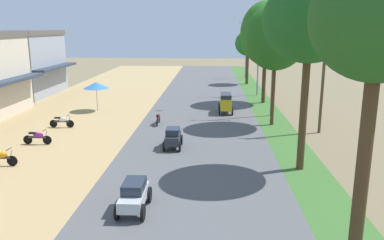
{
  "coord_description": "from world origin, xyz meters",
  "views": [
    {
      "loc": [
        0.84,
        -3.92,
        7.16
      ],
      "look_at": [
        -0.28,
        18.64,
        1.78
      ],
      "focal_mm": 36.32,
      "sensor_mm": 36.0,
      "label": 1
    }
  ],
  "objects_px": {
    "median_tree_fourth": "(266,33)",
    "car_sedan_silver": "(134,194)",
    "car_van_yellow": "(226,102)",
    "median_tree_nearest": "(379,20)",
    "parked_motorbike_seventh": "(62,121)",
    "parked_motorbike_sixth": "(38,137)",
    "median_tree_third": "(276,37)",
    "vendor_umbrella": "(96,85)",
    "utility_pole_near": "(324,68)",
    "streetlamp_far": "(246,46)",
    "car_hatchback_charcoal": "(173,137)",
    "motorbike_ahead_second": "(158,118)",
    "parked_motorbike_fifth": "(1,157)",
    "median_tree_fifth": "(248,44)",
    "streetlamp_near": "(273,57)",
    "median_tree_second": "(310,21)",
    "streetlamp_mid": "(259,52)"
  },
  "relations": [
    {
      "from": "median_tree_third",
      "to": "median_tree_fifth",
      "type": "height_order",
      "value": "median_tree_third"
    },
    {
      "from": "streetlamp_far",
      "to": "motorbike_ahead_second",
      "type": "relative_size",
      "value": 4.39
    },
    {
      "from": "vendor_umbrella",
      "to": "median_tree_second",
      "type": "xyz_separation_m",
      "value": [
        14.58,
        -13.71,
        5.14
      ]
    },
    {
      "from": "median_tree_fourth",
      "to": "motorbike_ahead_second",
      "type": "relative_size",
      "value": 5.33
    },
    {
      "from": "median_tree_fourth",
      "to": "car_hatchback_charcoal",
      "type": "height_order",
      "value": "median_tree_fourth"
    },
    {
      "from": "vendor_umbrella",
      "to": "car_van_yellow",
      "type": "xyz_separation_m",
      "value": [
        11.21,
        -0.44,
        -1.28
      ]
    },
    {
      "from": "utility_pole_near",
      "to": "car_hatchback_charcoal",
      "type": "xyz_separation_m",
      "value": [
        -9.85,
        -4.23,
        -3.74
      ]
    },
    {
      "from": "car_sedan_silver",
      "to": "car_van_yellow",
      "type": "distance_m",
      "value": 18.85
    },
    {
      "from": "streetlamp_far",
      "to": "car_hatchback_charcoal",
      "type": "height_order",
      "value": "streetlamp_far"
    },
    {
      "from": "parked_motorbike_fifth",
      "to": "car_sedan_silver",
      "type": "xyz_separation_m",
      "value": [
        8.0,
        -4.75,
        0.19
      ]
    },
    {
      "from": "parked_motorbike_fifth",
      "to": "car_hatchback_charcoal",
      "type": "distance_m",
      "value": 9.44
    },
    {
      "from": "parked_motorbike_fifth",
      "to": "car_van_yellow",
      "type": "distance_m",
      "value": 18.32
    },
    {
      "from": "median_tree_second",
      "to": "car_sedan_silver",
      "type": "xyz_separation_m",
      "value": [
        -7.63,
        -5.09,
        -6.71
      ]
    },
    {
      "from": "vendor_umbrella",
      "to": "parked_motorbike_seventh",
      "type": "bearing_deg",
      "value": -98.42
    },
    {
      "from": "median_tree_third",
      "to": "car_sedan_silver",
      "type": "distance_m",
      "value": 17.32
    },
    {
      "from": "streetlamp_near",
      "to": "car_sedan_silver",
      "type": "relative_size",
      "value": 3.73
    },
    {
      "from": "parked_motorbike_seventh",
      "to": "median_tree_nearest",
      "type": "relative_size",
      "value": 0.19
    },
    {
      "from": "car_van_yellow",
      "to": "median_tree_nearest",
      "type": "bearing_deg",
      "value": -80.79
    },
    {
      "from": "median_tree_nearest",
      "to": "car_sedan_silver",
      "type": "distance_m",
      "value": 10.48
    },
    {
      "from": "streetlamp_far",
      "to": "car_hatchback_charcoal",
      "type": "distance_m",
      "value": 35.34
    },
    {
      "from": "parked_motorbike_sixth",
      "to": "car_sedan_silver",
      "type": "bearing_deg",
      "value": -48.07
    },
    {
      "from": "median_tree_second",
      "to": "streetlamp_far",
      "type": "bearing_deg",
      "value": 89.5
    },
    {
      "from": "median_tree_second",
      "to": "motorbike_ahead_second",
      "type": "relative_size",
      "value": 5.26
    },
    {
      "from": "median_tree_fourth",
      "to": "parked_motorbike_sixth",
      "type": "bearing_deg",
      "value": -137.2
    },
    {
      "from": "median_tree_second",
      "to": "median_tree_third",
      "type": "bearing_deg",
      "value": 90.29
    },
    {
      "from": "vendor_umbrella",
      "to": "car_sedan_silver",
      "type": "height_order",
      "value": "vendor_umbrella"
    },
    {
      "from": "vendor_umbrella",
      "to": "streetlamp_far",
      "type": "relative_size",
      "value": 0.32
    },
    {
      "from": "parked_motorbike_sixth",
      "to": "median_tree_fourth",
      "type": "relative_size",
      "value": 0.19
    },
    {
      "from": "streetlamp_far",
      "to": "motorbike_ahead_second",
      "type": "bearing_deg",
      "value": -107.33
    },
    {
      "from": "median_tree_third",
      "to": "car_sedan_silver",
      "type": "bearing_deg",
      "value": -117.66
    },
    {
      "from": "parked_motorbike_sixth",
      "to": "streetlamp_far",
      "type": "bearing_deg",
      "value": 65.18
    },
    {
      "from": "parked_motorbike_sixth",
      "to": "car_sedan_silver",
      "type": "height_order",
      "value": "car_sedan_silver"
    },
    {
      "from": "streetlamp_far",
      "to": "car_sedan_silver",
      "type": "distance_m",
      "value": 43.57
    },
    {
      "from": "median_tree_nearest",
      "to": "utility_pole_near",
      "type": "distance_m",
      "value": 15.75
    },
    {
      "from": "vendor_umbrella",
      "to": "median_tree_fourth",
      "type": "relative_size",
      "value": 0.26
    },
    {
      "from": "parked_motorbike_fifth",
      "to": "parked_motorbike_seventh",
      "type": "distance_m",
      "value": 8.11
    },
    {
      "from": "median_tree_second",
      "to": "motorbike_ahead_second",
      "type": "xyz_separation_m",
      "value": [
        -8.57,
        9.05,
        -6.88
      ]
    },
    {
      "from": "median_tree_fifth",
      "to": "utility_pole_near",
      "type": "bearing_deg",
      "value": -82.82
    },
    {
      "from": "median_tree_third",
      "to": "median_tree_fifth",
      "type": "xyz_separation_m",
      "value": [
        0.02,
        21.68,
        -1.3
      ]
    },
    {
      "from": "parked_motorbike_sixth",
      "to": "streetlamp_mid",
      "type": "height_order",
      "value": "streetlamp_mid"
    },
    {
      "from": "vendor_umbrella",
      "to": "median_tree_second",
      "type": "height_order",
      "value": "median_tree_second"
    },
    {
      "from": "vendor_umbrella",
      "to": "utility_pole_near",
      "type": "height_order",
      "value": "utility_pole_near"
    },
    {
      "from": "parked_motorbike_sixth",
      "to": "median_tree_nearest",
      "type": "height_order",
      "value": "median_tree_nearest"
    },
    {
      "from": "car_sedan_silver",
      "to": "median_tree_second",
      "type": "bearing_deg",
      "value": 33.71
    },
    {
      "from": "median_tree_second",
      "to": "streetlamp_near",
      "type": "bearing_deg",
      "value": 88.49
    },
    {
      "from": "motorbike_ahead_second",
      "to": "median_tree_nearest",
      "type": "bearing_deg",
      "value": -62.89
    },
    {
      "from": "parked_motorbike_fifth",
      "to": "car_sedan_silver",
      "type": "bearing_deg",
      "value": -30.66
    },
    {
      "from": "median_tree_third",
      "to": "utility_pole_near",
      "type": "height_order",
      "value": "median_tree_third"
    },
    {
      "from": "median_tree_fourth",
      "to": "car_sedan_silver",
      "type": "relative_size",
      "value": 4.24
    },
    {
      "from": "streetlamp_far",
      "to": "car_sedan_silver",
      "type": "relative_size",
      "value": 3.5
    }
  ]
}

